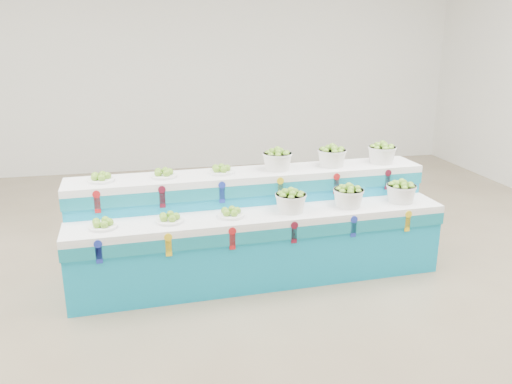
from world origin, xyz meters
TOP-DOWN VIEW (x-y plane):
  - ground at (0.00, 0.00)m, footprint 10.00×10.00m
  - back_wall at (0.00, 5.00)m, footprint 10.00×0.00m
  - display_stand at (0.39, 0.56)m, footprint 3.69×1.09m
  - plate_lower_left at (-1.06, 0.27)m, footprint 0.26×0.26m
  - plate_lower_mid at (-0.47, 0.30)m, footprint 0.26×0.26m
  - plate_lower_right at (0.10, 0.32)m, footprint 0.26×0.26m
  - basket_lower_left at (0.68, 0.34)m, footprint 0.31×0.31m
  - basket_lower_mid at (1.28, 0.36)m, footprint 0.31×0.31m
  - basket_lower_right at (1.86, 0.39)m, footprint 0.31×0.31m
  - plate_upper_left at (-1.08, 0.72)m, footprint 0.26×0.26m
  - plate_upper_mid at (-0.49, 0.75)m, footprint 0.26×0.26m
  - plate_upper_right at (0.08, 0.77)m, footprint 0.26×0.26m
  - basket_upper_left at (0.66, 0.79)m, footprint 0.31×0.31m
  - basket_upper_mid at (1.26, 0.82)m, footprint 0.31×0.31m
  - basket_upper_right at (1.84, 0.84)m, footprint 0.31×0.31m

SIDE VIEW (x-z plane):
  - ground at x=0.00m, z-range 0.00..0.00m
  - display_stand at x=0.39m, z-range 0.00..1.02m
  - plate_lower_left at x=-1.06m, z-range 0.72..0.82m
  - plate_lower_mid at x=-0.47m, z-range 0.72..0.82m
  - plate_lower_right at x=0.10m, z-range 0.72..0.82m
  - basket_lower_left at x=0.68m, z-range 0.72..0.94m
  - basket_lower_mid at x=1.28m, z-range 0.72..0.94m
  - basket_lower_right at x=1.86m, z-range 0.72..0.94m
  - plate_upper_left at x=-1.08m, z-range 1.02..1.12m
  - plate_upper_mid at x=-0.49m, z-range 1.02..1.12m
  - plate_upper_right at x=0.08m, z-range 1.02..1.12m
  - basket_upper_left at x=0.66m, z-range 1.02..1.24m
  - basket_upper_mid at x=1.26m, z-range 1.02..1.24m
  - basket_upper_right at x=1.84m, z-range 1.02..1.24m
  - back_wall at x=0.00m, z-range -3.00..7.00m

